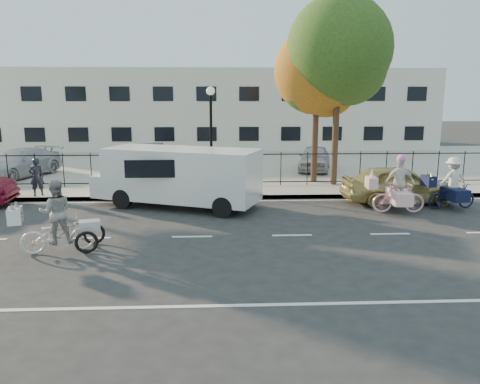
{
  "coord_description": "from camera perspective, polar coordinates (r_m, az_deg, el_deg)",
  "views": [
    {
      "loc": [
        0.81,
        -13.41,
        4.16
      ],
      "look_at": [
        1.49,
        1.2,
        1.1
      ],
      "focal_mm": 35.0,
      "sensor_mm": 36.0,
      "label": 1
    }
  ],
  "objects": [
    {
      "name": "lamppost",
      "position": [
        20.24,
        -3.57,
        8.83
      ],
      "size": [
        0.36,
        0.36,
        4.33
      ],
      "color": "black",
      "rests_on": "sidewalk"
    },
    {
      "name": "white_van",
      "position": [
        17.52,
        -7.49,
        2.05
      ],
      "size": [
        6.73,
        4.04,
        2.2
      ],
      "rotation": [
        0.0,
        0.0,
        -0.38
      ],
      "color": "white",
      "rests_on": "ground"
    },
    {
      "name": "parking_lot",
      "position": [
        28.71,
        -4.25,
        3.6
      ],
      "size": [
        60.0,
        15.6,
        0.15
      ],
      "primitive_type": "cube",
      "color": "#A8A399",
      "rests_on": "ground"
    },
    {
      "name": "lot_car_a",
      "position": [
        25.54,
        -25.26,
        3.21
      ],
      "size": [
        3.43,
        5.1,
        1.37
      ],
      "primitive_type": "imported",
      "rotation": [
        0.0,
        0.0,
        -0.35
      ],
      "color": "#B4B5BD",
      "rests_on": "parking_lot"
    },
    {
      "name": "lot_car_c",
      "position": [
        25.2,
        -11.01,
        4.11
      ],
      "size": [
        2.19,
        4.6,
        1.45
      ],
      "primitive_type": "imported",
      "rotation": [
        0.0,
        0.0,
        0.15
      ],
      "color": "#4B4E53",
      "rests_on": "parking_lot"
    },
    {
      "name": "ground",
      "position": [
        14.06,
        -5.86,
        -5.45
      ],
      "size": [
        120.0,
        120.0,
        0.0
      ],
      "primitive_type": "plane",
      "color": "#333334"
    },
    {
      "name": "lot_car_d",
      "position": [
        25.5,
        9.1,
        4.11
      ],
      "size": [
        2.49,
        4.13,
        1.31
      ],
      "primitive_type": "imported",
      "rotation": [
        0.0,
        0.0,
        -0.26
      ],
      "color": "#ACADB4",
      "rests_on": "parking_lot"
    },
    {
      "name": "gold_sedan",
      "position": [
        19.16,
        18.78,
        0.9
      ],
      "size": [
        4.4,
        1.87,
        1.48
      ],
      "primitive_type": "imported",
      "rotation": [
        0.0,
        0.0,
        1.6
      ],
      "color": "tan",
      "rests_on": "ground"
    },
    {
      "name": "iron_fence",
      "position": [
        20.88,
        -4.85,
        2.79
      ],
      "size": [
        58.0,
        0.06,
        1.5
      ],
      "primitive_type": null,
      "color": "black",
      "rests_on": "sidewalk"
    },
    {
      "name": "tree_east",
      "position": [
        21.51,
        12.28,
        16.1
      ],
      "size": [
        4.57,
        4.57,
        8.37
      ],
      "color": "#442D1D",
      "rests_on": "ground"
    },
    {
      "name": "building",
      "position": [
        38.43,
        -3.92,
        10.06
      ],
      "size": [
        34.0,
        10.0,
        6.0
      ],
      "primitive_type": "cube",
      "color": "silver",
      "rests_on": "ground"
    },
    {
      "name": "road_markings",
      "position": [
        14.06,
        -5.86,
        -5.43
      ],
      "size": [
        60.0,
        9.52,
        0.01
      ],
      "primitive_type": null,
      "color": "silver",
      "rests_on": "ground"
    },
    {
      "name": "zebra_trike",
      "position": [
        13.39,
        -21.39,
        -3.73
      ],
      "size": [
        2.3,
        1.36,
        1.97
      ],
      "rotation": [
        0.0,
        0.0,
        1.86
      ],
      "color": "silver",
      "rests_on": "ground"
    },
    {
      "name": "unicorn_bike",
      "position": [
        17.49,
        18.7,
        0.05
      ],
      "size": [
        2.11,
        1.47,
        2.11
      ],
      "rotation": [
        0.0,
        0.0,
        1.49
      ],
      "color": "#D09EB0",
      "rests_on": "ground"
    },
    {
      "name": "sidewalk",
      "position": [
        19.95,
        -4.92,
        -0.05
      ],
      "size": [
        60.0,
        2.2,
        0.15
      ],
      "primitive_type": "cube",
      "color": "#A8A399",
      "rests_on": "ground"
    },
    {
      "name": "bull_bike",
      "position": [
        18.88,
        24.36,
        0.42
      ],
      "size": [
        2.11,
        1.46,
        1.93
      ],
      "rotation": [
        0.0,
        0.0,
        1.69
      ],
      "color": "black",
      "rests_on": "ground"
    },
    {
      "name": "pedestrian",
      "position": [
        20.43,
        -23.54,
        1.7
      ],
      "size": [
        0.67,
        0.6,
        1.54
      ],
      "primitive_type": "imported",
      "rotation": [
        0.0,
        0.0,
        3.68
      ],
      "color": "black",
      "rests_on": "sidewalk"
    },
    {
      "name": "tree_mid",
      "position": [
        22.0,
        9.7,
        13.81
      ],
      "size": [
        3.89,
        3.89,
        7.13
      ],
      "color": "#442D1D",
      "rests_on": "ground"
    },
    {
      "name": "street_sign",
      "position": [
        20.57,
        -10.08,
        3.97
      ],
      "size": [
        0.85,
        0.06,
        1.8
      ],
      "color": "black",
      "rests_on": "sidewalk"
    },
    {
      "name": "curb",
      "position": [
        18.92,
        -5.04,
        -0.7
      ],
      "size": [
        60.0,
        0.1,
        0.15
      ],
      "primitive_type": "cube",
      "color": "#A8A399",
      "rests_on": "ground"
    }
  ]
}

